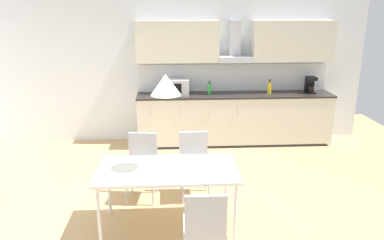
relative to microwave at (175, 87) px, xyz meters
The scene contains 14 objects.
ground_plane 2.84m from the microwave, 94.92° to the right, with size 9.40×8.75×0.02m, color tan.
wall_back 0.52m from the microwave, 122.73° to the left, with size 7.52×0.10×2.78m, color silver.
kitchen_counter 1.24m from the microwave, ahead, with size 3.55×0.62×0.94m.
backsplash_tile 1.13m from the microwave, 14.87° to the left, with size 3.53×0.02×0.50m, color silver.
upper_wall_cabinets 1.34m from the microwave, ahead, with size 3.53×0.40×0.72m.
microwave is the anchor object (origin of this frame).
coffee_maker 2.47m from the microwave, ahead, with size 0.18×0.19×0.30m.
bottle_green 0.61m from the microwave, ahead, with size 0.06×0.06×0.24m.
bottle_yellow 1.72m from the microwave, ahead, with size 0.08×0.08×0.26m.
dining_table 2.80m from the microwave, 92.83° to the right, with size 1.55×0.80×0.74m.
chair_near_right 3.60m from the microwave, 86.62° to the right, with size 0.41×0.41×0.87m.
chair_far_left 2.12m from the microwave, 103.45° to the right, with size 0.44×0.44×0.87m.
chair_far_right 2.08m from the microwave, 84.01° to the right, with size 0.41×0.41×0.87m.
pendant_lamp 2.84m from the microwave, 92.83° to the right, with size 0.32×0.32×0.22m, color silver.
Camera 1 is at (0.14, -3.97, 2.45)m, focal length 35.00 mm.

